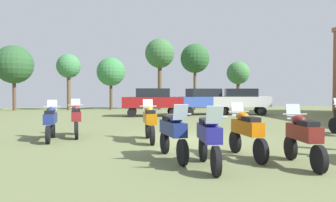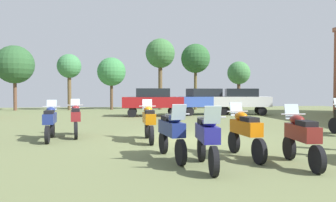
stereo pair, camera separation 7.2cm
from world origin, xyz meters
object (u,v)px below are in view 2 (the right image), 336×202
Objects in this scene: motorcycle_5 at (301,136)px; tree_1 at (111,72)px; motorcycle_7 at (76,118)px; car_2 at (241,99)px; tree_3 at (196,59)px; tree_4 at (15,65)px; car_4 at (153,100)px; motorcycle_11 at (149,121)px; motorcycle_13 at (207,137)px; car_3 at (204,99)px; motorcycle_4 at (245,131)px; tree_6 at (239,73)px; tree_7 at (69,67)px; motorcycle_9 at (172,132)px; motorcycle_10 at (50,121)px; tree_5 at (160,54)px.

motorcycle_5 is 0.41× the size of tree_1.
car_2 reaches higher than motorcycle_7.
tree_4 is at bearing 178.56° from tree_3.
motorcycle_11 is at bearing 177.45° from car_4.
motorcycle_11 is 4.43m from motorcycle_13.
tree_3 is (-1.98, 7.63, 3.83)m from car_2.
motorcycle_11 is 13.82m from car_3.
motorcycle_7 is 0.33× the size of tree_3.
motorcycle_4 reaches higher than motorcycle_5.
motorcycle_13 is 0.34× the size of tree_3.
motorcycle_5 is at bearing -106.00° from tree_6.
car_3 is at bearing -34.22° from tree_7.
motorcycle_9 is 0.37× the size of tree_4.
tree_7 reaches higher than motorcycle_11.
motorcycle_10 is 0.50× the size of car_4.
tree_7 is (-7.33, 8.79, 2.96)m from car_4.
tree_4 reaches higher than motorcycle_11.
motorcycle_5 is 8.52m from motorcycle_7.
motorcycle_5 is 0.35× the size of tree_4.
motorcycle_11 is 11.84m from car_4.
motorcycle_11 reaches higher than motorcycle_9.
motorcycle_7 is 0.48× the size of car_3.
tree_1 is 5.10m from tree_5.
car_4 is at bearing -50.16° from tree_7.
motorcycle_13 is at bearing -145.08° from motorcycle_4.
tree_1 is 4.00m from tree_7.
tree_5 reaches higher than tree_7.
motorcycle_9 is 0.45× the size of tree_6.
tree_3 is (4.86, 8.35, 3.83)m from car_4.
car_4 is at bearing 94.29° from car_3.
motorcycle_4 is 0.96× the size of motorcycle_11.
motorcycle_11 reaches higher than motorcycle_4.
tree_3 is at bearing 71.78° from motorcycle_11.
tree_5 is (1.40, 8.72, 4.28)m from car_4.
motorcycle_5 is 24.93m from tree_3.
tree_3 is at bearing -6.15° from tree_5.
tree_6 is (13.08, 0.42, -0.03)m from tree_1.
car_4 reaches higher than motorcycle_11.
tree_3 is at bearing -98.10° from motorcycle_13.
motorcycle_4 is 0.45× the size of tree_6.
tree_1 is at bearing 174.35° from tree_3.
car_3 is (8.59, 12.22, 0.45)m from motorcycle_10.
tree_1 is (-10.20, 8.44, 2.53)m from car_2.
car_3 is at bearing -96.67° from tree_3.
tree_7 reaches higher than motorcycle_7.
tree_3 is 12.23m from tree_7.
car_4 is 9.81m from tree_5.
tree_4 is at bearing 104.63° from motorcycle_10.
tree_1 is at bearing -92.41° from motorcycle_9.
motorcycle_10 is 0.41× the size of tree_7.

